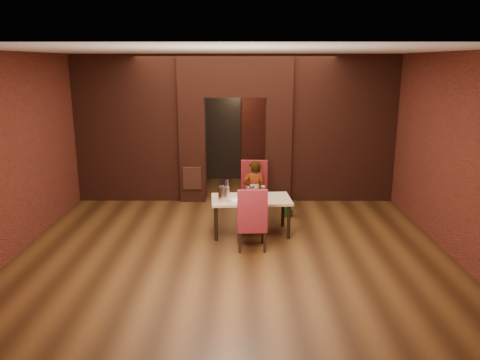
# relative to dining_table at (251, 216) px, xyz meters

# --- Properties ---
(floor) EXTENTS (8.00, 8.00, 0.00)m
(floor) POSITION_rel_dining_table_xyz_m (-0.31, 0.21, -0.33)
(floor) COLOR #4B2C12
(floor) RESTS_ON ground
(ceiling) EXTENTS (7.00, 8.00, 0.04)m
(ceiling) POSITION_rel_dining_table_xyz_m (-0.31, 0.21, 2.87)
(ceiling) COLOR silver
(ceiling) RESTS_ON ground
(wall_back) EXTENTS (7.00, 0.04, 3.20)m
(wall_back) POSITION_rel_dining_table_xyz_m (-0.31, 4.21, 1.27)
(wall_back) COLOR maroon
(wall_back) RESTS_ON ground
(wall_front) EXTENTS (7.00, 0.04, 3.20)m
(wall_front) POSITION_rel_dining_table_xyz_m (-0.31, -3.79, 1.27)
(wall_front) COLOR maroon
(wall_front) RESTS_ON ground
(wall_left) EXTENTS (0.04, 8.00, 3.20)m
(wall_left) POSITION_rel_dining_table_xyz_m (-3.81, 0.21, 1.27)
(wall_left) COLOR maroon
(wall_left) RESTS_ON ground
(wall_right) EXTENTS (0.04, 8.00, 3.20)m
(wall_right) POSITION_rel_dining_table_xyz_m (3.19, 0.21, 1.27)
(wall_right) COLOR maroon
(wall_right) RESTS_ON ground
(pillar_left) EXTENTS (0.55, 0.55, 2.30)m
(pillar_left) POSITION_rel_dining_table_xyz_m (-1.26, 2.21, 0.82)
(pillar_left) COLOR maroon
(pillar_left) RESTS_ON ground
(pillar_right) EXTENTS (0.55, 0.55, 2.30)m
(pillar_right) POSITION_rel_dining_table_xyz_m (0.64, 2.21, 0.82)
(pillar_right) COLOR maroon
(pillar_right) RESTS_ON ground
(lintel) EXTENTS (2.45, 0.55, 0.90)m
(lintel) POSITION_rel_dining_table_xyz_m (-0.31, 2.21, 2.42)
(lintel) COLOR maroon
(lintel) RESTS_ON ground
(wing_wall_left) EXTENTS (2.28, 0.35, 3.20)m
(wing_wall_left) POSITION_rel_dining_table_xyz_m (-2.67, 2.21, 1.27)
(wing_wall_left) COLOR maroon
(wing_wall_left) RESTS_ON ground
(wing_wall_right) EXTENTS (2.28, 0.35, 3.20)m
(wing_wall_right) POSITION_rel_dining_table_xyz_m (2.05, 2.21, 1.27)
(wing_wall_right) COLOR maroon
(wing_wall_right) RESTS_ON ground
(vent_panel) EXTENTS (0.40, 0.03, 0.50)m
(vent_panel) POSITION_rel_dining_table_xyz_m (-1.26, 1.92, 0.22)
(vent_panel) COLOR #A1482E
(vent_panel) RESTS_ON ground
(rear_door) EXTENTS (0.90, 0.08, 2.10)m
(rear_door) POSITION_rel_dining_table_xyz_m (-0.71, 4.15, 0.72)
(rear_door) COLOR black
(rear_door) RESTS_ON ground
(rear_door_frame) EXTENTS (1.02, 0.04, 2.22)m
(rear_door_frame) POSITION_rel_dining_table_xyz_m (-0.71, 4.11, 0.72)
(rear_door_frame) COLOR black
(rear_door_frame) RESTS_ON ground
(dining_table) EXTENTS (1.46, 0.89, 0.66)m
(dining_table) POSITION_rel_dining_table_xyz_m (0.00, 0.00, 0.00)
(dining_table) COLOR tan
(dining_table) RESTS_ON ground
(chair_far) EXTENTS (0.53, 0.53, 1.15)m
(chair_far) POSITION_rel_dining_table_xyz_m (0.08, 0.77, 0.24)
(chair_far) COLOR maroon
(chair_far) RESTS_ON ground
(chair_near) EXTENTS (0.50, 0.50, 1.07)m
(chair_near) POSITION_rel_dining_table_xyz_m (-0.00, -0.71, 0.20)
(chair_near) COLOR maroon
(chair_near) RESTS_ON ground
(person_seated) EXTENTS (0.44, 0.30, 1.20)m
(person_seated) POSITION_rel_dining_table_xyz_m (0.08, 0.70, 0.27)
(person_seated) COLOR silver
(person_seated) RESTS_ON ground
(wine_glass_a) EXTENTS (0.08, 0.08, 0.20)m
(wine_glass_a) POSITION_rel_dining_table_xyz_m (-0.06, 0.03, 0.43)
(wine_glass_a) COLOR white
(wine_glass_a) RESTS_ON dining_table
(wine_glass_b) EXTENTS (0.09, 0.09, 0.21)m
(wine_glass_b) POSITION_rel_dining_table_xyz_m (0.01, 0.09, 0.44)
(wine_glass_b) COLOR white
(wine_glass_b) RESTS_ON dining_table
(wine_glass_c) EXTENTS (0.09, 0.09, 0.23)m
(wine_glass_c) POSITION_rel_dining_table_xyz_m (0.21, 0.00, 0.44)
(wine_glass_c) COLOR white
(wine_glass_c) RESTS_ON dining_table
(tasting_sheet) EXTENTS (0.34, 0.30, 0.00)m
(tasting_sheet) POSITION_rel_dining_table_xyz_m (-0.22, -0.08, 0.33)
(tasting_sheet) COLOR white
(tasting_sheet) RESTS_ON dining_table
(wine_bucket) EXTENTS (0.20, 0.20, 0.25)m
(wine_bucket) POSITION_rel_dining_table_xyz_m (-0.48, -0.11, 0.45)
(wine_bucket) COLOR #B7B6BE
(wine_bucket) RESTS_ON dining_table
(water_bottle) EXTENTS (0.07, 0.07, 0.31)m
(water_bottle) POSITION_rel_dining_table_xyz_m (-0.43, 0.12, 0.49)
(water_bottle) COLOR silver
(water_bottle) RESTS_ON dining_table
(potted_plant) EXTENTS (0.37, 0.33, 0.37)m
(potted_plant) POSITION_rel_dining_table_xyz_m (0.78, 0.97, -0.14)
(potted_plant) COLOR #2A5A19
(potted_plant) RESTS_ON ground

